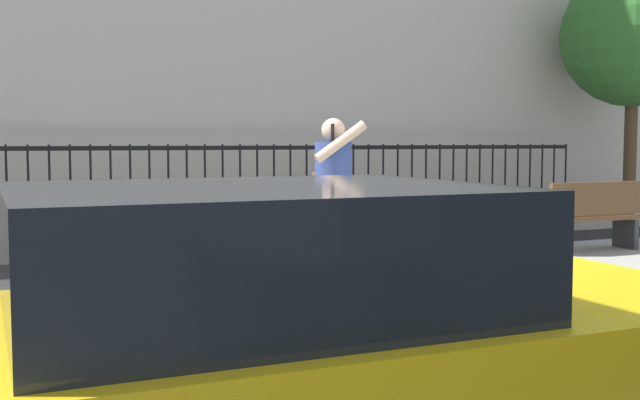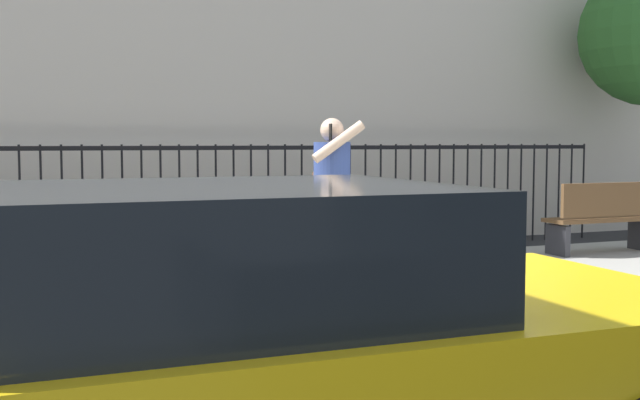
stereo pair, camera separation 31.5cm
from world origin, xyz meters
The scene contains 6 objects.
ground_plane centered at (0.00, 0.00, 0.00)m, with size 60.00×60.00×0.00m, color #28282B.
sidewalk centered at (0.00, 2.20, 0.07)m, with size 28.00×4.40×0.15m, color #9E9B93.
iron_fence centered at (0.00, 5.90, 1.02)m, with size 12.03×0.04×1.60m.
taxi_yellow centered at (-2.06, -1.44, 0.70)m, with size 4.21×1.88×1.45m.
pedestrian_on_phone centered at (-0.27, 1.96, 1.14)m, with size 0.50×0.67×1.70m.
street_bench centered at (4.29, 3.46, 0.65)m, with size 1.60×0.45×0.95m.
Camera 2 is at (-3.01, -4.65, 1.64)m, focal length 43.45 mm.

